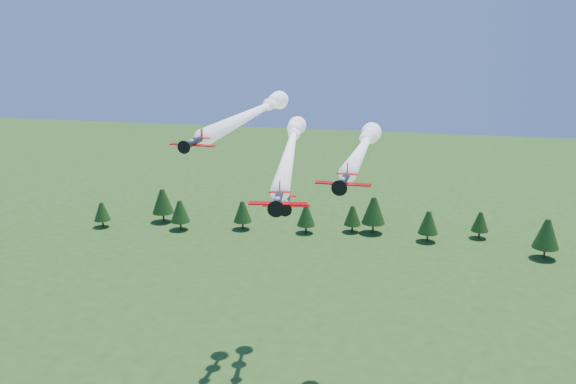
% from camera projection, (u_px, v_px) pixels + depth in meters
% --- Properties ---
extents(plane_lead, '(14.32, 60.53, 3.70)m').
position_uv_depth(plane_lead, '(291.00, 146.00, 111.30)').
color(plane_lead, black).
rests_on(plane_lead, ground).
extents(plane_left, '(6.80, 51.49, 3.70)m').
position_uv_depth(plane_left, '(256.00, 112.00, 113.40)').
color(plane_left, black).
rests_on(plane_left, ground).
extents(plane_right, '(7.39, 42.48, 3.70)m').
position_uv_depth(plane_right, '(364.00, 146.00, 107.25)').
color(plane_right, black).
rests_on(plane_right, ground).
extents(plane_slot, '(7.04, 7.69, 2.46)m').
position_uv_depth(plane_slot, '(286.00, 203.00, 93.41)').
color(plane_slot, black).
rests_on(plane_slot, ground).
extents(treeline, '(172.56, 20.54, 11.91)m').
position_uv_depth(treeline, '(361.00, 218.00, 200.54)').
color(treeline, '#382314').
rests_on(treeline, ground).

